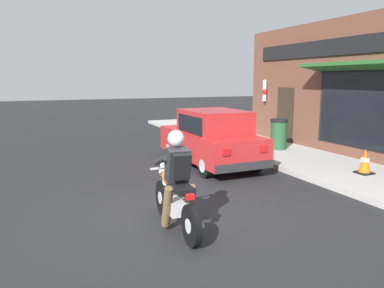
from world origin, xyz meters
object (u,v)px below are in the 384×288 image
trash_bin (279,134)px  motorcycle_with_rider (176,189)px  traffic_cone (365,162)px  car_hatchback (211,138)px

trash_bin → motorcycle_with_rider: bearing=-139.5°
trash_bin → traffic_cone: bearing=-90.7°
car_hatchback → traffic_cone: (2.76, -2.81, -0.33)m
motorcycle_with_rider → car_hatchback: (2.52, 3.85, 0.09)m
car_hatchback → traffic_cone: 3.95m
motorcycle_with_rider → traffic_cone: (5.28, 1.04, -0.25)m
car_hatchback → trash_bin: (2.80, 0.69, -0.13)m
traffic_cone → trash_bin: bearing=89.3°
motorcycle_with_rider → trash_bin: motorcycle_with_rider is taller
traffic_cone → trash_bin: (0.04, 3.50, 0.20)m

